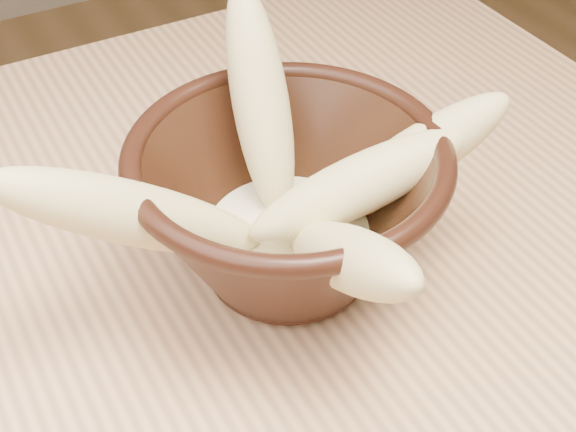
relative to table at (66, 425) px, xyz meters
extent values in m
cube|color=tan|center=(0.00, 0.00, 0.06)|extent=(1.20, 0.80, 0.04)
cylinder|color=tan|center=(0.54, 0.34, -0.32)|extent=(0.05, 0.05, 0.71)
cylinder|color=black|center=(0.19, -0.01, 0.09)|extent=(0.10, 0.10, 0.01)
cylinder|color=black|center=(0.19, -0.01, 0.11)|extent=(0.10, 0.10, 0.01)
torus|color=black|center=(0.19, -0.01, 0.19)|extent=(0.22, 0.22, 0.02)
cylinder|color=#F1E9C2|center=(0.19, -0.01, 0.12)|extent=(0.13, 0.13, 0.02)
ellipsoid|color=#D7C87F|center=(0.20, 0.05, 0.20)|extent=(0.07, 0.13, 0.17)
ellipsoid|color=#D7C87F|center=(0.08, 0.00, 0.18)|extent=(0.19, 0.05, 0.15)
ellipsoid|color=#D7C87F|center=(0.28, -0.03, 0.17)|extent=(0.16, 0.09, 0.12)
ellipsoid|color=#D7C87F|center=(0.23, -0.04, 0.17)|extent=(0.17, 0.07, 0.09)
ellipsoid|color=#D7C87F|center=(0.18, -0.10, 0.17)|extent=(0.06, 0.17, 0.13)
camera|label=1|loc=(-0.02, -0.38, 0.52)|focal=50.00mm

